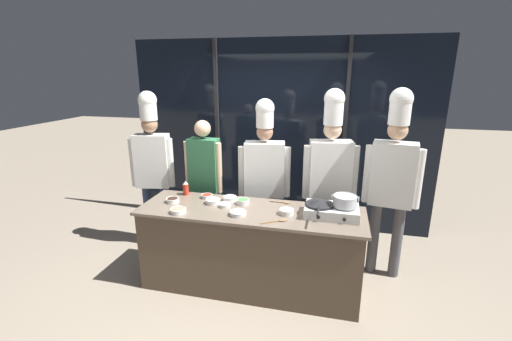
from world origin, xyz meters
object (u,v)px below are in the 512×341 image
object	(u,v)px
prep_bowl_garlic	(230,198)
chef_sous	(264,170)
serving_spoon_solid	(284,202)
prep_bowl_scallions	(243,201)
chef_pastry	(393,172)
prep_bowl_shrimp	(238,213)
portable_stove	(332,211)
stock_pot	(345,201)
prep_bowl_mushrooms	(178,210)
chef_head	(152,159)
serving_spoon_slotted	(279,220)
squeeze_bottle_chili	(186,188)
frying_pan	(320,202)
prep_bowl_bean_sprouts	(287,211)
prep_bowl_chili_flakes	(207,196)
prep_bowl_soy_glaze	(173,200)
prep_bowl_rice	(213,201)
person_guest	(204,174)
chef_line	(330,169)
prep_bowl_noodles	(225,205)

from	to	relation	value
prep_bowl_garlic	chef_sous	distance (m)	0.60
serving_spoon_solid	prep_bowl_scallions	bearing A→B (deg)	-163.12
chef_pastry	prep_bowl_shrimp	bearing A→B (deg)	35.69
portable_stove	stock_pot	bearing A→B (deg)	0.11
prep_bowl_shrimp	chef_sous	xyz separation A→B (m)	(0.08, 0.84, 0.21)
stock_pot	prep_bowl_scallions	size ratio (longest dim) A/B	1.84
prep_bowl_mushrooms	chef_sous	xyz separation A→B (m)	(0.69, 0.93, 0.20)
serving_spoon_solid	chef_head	size ratio (longest dim) A/B	0.11
serving_spoon_slotted	stock_pot	bearing A→B (deg)	21.77
prep_bowl_garlic	serving_spoon_solid	bearing A→B (deg)	6.39
stock_pot	prep_bowl_garlic	world-z (taller)	stock_pot
portable_stove	serving_spoon_slotted	world-z (taller)	portable_stove
stock_pot	squeeze_bottle_chili	size ratio (longest dim) A/B	1.56
portable_stove	prep_bowl_shrimp	size ratio (longest dim) A/B	3.09
portable_stove	prep_bowl_garlic	size ratio (longest dim) A/B	3.48
stock_pot	frying_pan	bearing A→B (deg)	-178.80
frying_pan	chef_head	size ratio (longest dim) A/B	0.25
prep_bowl_garlic	serving_spoon_slotted	xyz separation A→B (m)	(0.62, -0.40, -0.02)
prep_bowl_garlic	serving_spoon_slotted	size ratio (longest dim) A/B	0.60
frying_pan	prep_bowl_bean_sprouts	xyz separation A→B (m)	(-0.32, -0.05, -0.10)
prep_bowl_shrimp	prep_bowl_chili_flakes	world-z (taller)	prep_bowl_shrimp
prep_bowl_mushrooms	prep_bowl_soy_glaze	bearing A→B (deg)	126.67
prep_bowl_scallions	prep_bowl_rice	bearing A→B (deg)	-169.28
prep_bowl_mushrooms	chef_head	distance (m)	1.17
portable_stove	person_guest	size ratio (longest dim) A/B	0.30
chef_line	prep_bowl_soy_glaze	bearing A→B (deg)	12.82
prep_bowl_chili_flakes	prep_bowl_scallions	xyz separation A→B (m)	(0.44, -0.08, 0.01)
prep_bowl_bean_sprouts	chef_pastry	distance (m)	1.25
prep_bowl_bean_sprouts	prep_bowl_mushrooms	bearing A→B (deg)	-168.59
prep_bowl_shrimp	chef_pastry	xyz separation A→B (m)	(1.51, 0.74, 0.31)
serving_spoon_solid	squeeze_bottle_chili	bearing A→B (deg)	-179.77
prep_bowl_soy_glaze	chef_pastry	size ratio (longest dim) A/B	0.07
prep_bowl_rice	chef_head	size ratio (longest dim) A/B	0.08
person_guest	prep_bowl_bean_sprouts	bearing A→B (deg)	152.49
prep_bowl_soy_glaze	prep_bowl_bean_sprouts	distance (m)	1.25
prep_bowl_scallions	serving_spoon_solid	bearing A→B (deg)	16.88
serving_spoon_solid	chef_line	distance (m)	0.69
chef_head	chef_line	size ratio (longest dim) A/B	0.98
prep_bowl_noodles	prep_bowl_scallions	bearing A→B (deg)	35.36
frying_pan	prep_bowl_garlic	xyz separation A→B (m)	(-0.98, 0.17, -0.11)
serving_spoon_slotted	chef_line	world-z (taller)	chef_line
portable_stove	prep_bowl_shrimp	distance (m)	0.92
portable_stove	prep_bowl_rice	size ratio (longest dim) A/B	3.27
prep_bowl_chili_flakes	prep_bowl_rice	bearing A→B (deg)	-48.83
person_guest	prep_bowl_mushrooms	bearing A→B (deg)	94.66
prep_bowl_shrimp	serving_spoon_slotted	xyz separation A→B (m)	(0.42, -0.05, -0.02)
serving_spoon_solid	prep_bowl_chili_flakes	bearing A→B (deg)	-176.98
chef_sous	person_guest	bearing A→B (deg)	-2.26
prep_bowl_chili_flakes	serving_spoon_solid	size ratio (longest dim) A/B	0.56
stock_pot	prep_bowl_noodles	distance (m)	1.22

